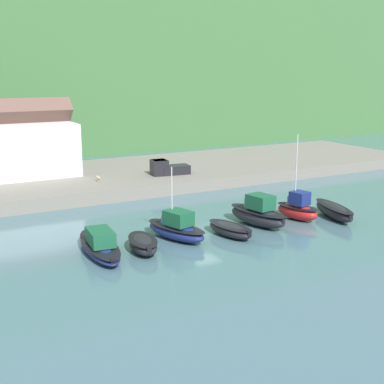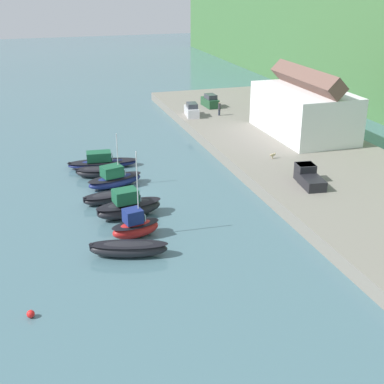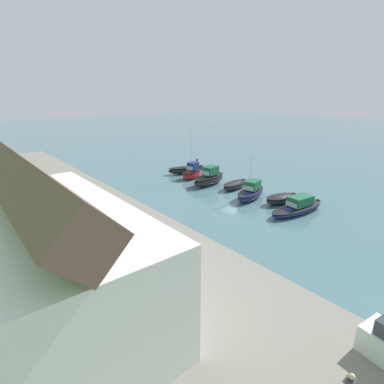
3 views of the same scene
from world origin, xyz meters
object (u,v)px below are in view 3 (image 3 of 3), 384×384
moored_boat_5 (192,173)px  mooring_buoy_0 (197,160)px  moored_boat_0 (298,207)px  moored_boat_2 (251,192)px  dog_on_quay (119,223)px  moored_boat_1 (281,199)px  moored_boat_4 (209,178)px  moored_boat_6 (186,169)px  moored_boat_3 (235,185)px  pickup_truck_0 (84,196)px

moored_boat_5 → mooring_buoy_0: (10.03, -9.61, -0.75)m
moored_boat_0 → moored_boat_2: size_ratio=1.29×
dog_on_quay → mooring_buoy_0: dog_on_quay is taller
moored_boat_1 → moored_boat_2: bearing=33.9°
moored_boat_0 → moored_boat_4: 15.44m
moored_boat_2 → moored_boat_6: 16.46m
moored_boat_1 → mooring_buoy_0: size_ratio=8.99×
moored_boat_4 → moored_boat_6: bearing=-19.9°
moored_boat_0 → moored_boat_5: 19.93m
moored_boat_6 → mooring_buoy_0: moored_boat_6 is taller
moored_boat_3 → moored_boat_4: bearing=12.8°
moored_boat_0 → moored_boat_6: moored_boat_0 is taller
moored_boat_2 → moored_boat_4: (8.47, -0.04, 0.17)m
moored_boat_4 → dog_on_quay: size_ratio=7.90×
moored_boat_4 → moored_boat_5: bearing=-11.9°
moored_boat_4 → moored_boat_5: (4.49, -0.26, -0.05)m
moored_boat_3 → moored_boat_6: (11.97, -0.05, 0.13)m
moored_boat_2 → moored_boat_6: (16.38, -1.62, -0.19)m
moored_boat_3 → moored_boat_6: bearing=-8.0°
pickup_truck_0 → mooring_buoy_0: size_ratio=8.68×
moored_boat_1 → dog_on_quay: bearing=91.3°
moored_boat_2 → moored_boat_3: size_ratio=1.29×
pickup_truck_0 → moored_boat_0: bearing=148.8°
moored_boat_1 → dog_on_quay: size_ratio=5.78×
moored_boat_0 → dog_on_quay: bearing=76.3°
moored_boat_3 → moored_boat_4: moored_boat_4 is taller
moored_boat_1 → moored_boat_2: (3.81, 1.56, 0.29)m
moored_boat_1 → moored_boat_4: (12.28, 1.52, 0.46)m
moored_boat_6 → mooring_buoy_0: 10.62m
moored_boat_2 → moored_boat_5: size_ratio=0.84×
moored_boat_4 → pickup_truck_0: (0.41, 19.57, 1.13)m
moored_boat_4 → moored_boat_6: moored_boat_4 is taller
moored_boat_0 → moored_boat_2: (6.96, 0.40, 0.21)m
pickup_truck_0 → dog_on_quay: (-8.84, 0.03, -0.36)m
moored_boat_5 → pickup_truck_0: size_ratio=1.66×
moored_boat_1 → moored_boat_6: moored_boat_6 is taller
moored_boat_2 → moored_boat_3: moored_boat_2 is taller
moored_boat_5 → mooring_buoy_0: bearing=-55.7°
pickup_truck_0 → dog_on_quay: size_ratio=5.58×
mooring_buoy_0 → moored_boat_6: bearing=128.5°
moored_boat_3 → moored_boat_0: bearing=166.3°
pickup_truck_0 → dog_on_quay: 8.85m
moored_boat_5 → moored_boat_1: bearing=172.4°
mooring_buoy_0 → moored_boat_2: bearing=156.7°
moored_boat_4 → mooring_buoy_0: bearing=-42.8°
moored_boat_0 → moored_boat_4: size_ratio=1.27×
moored_boat_0 → pickup_truck_0: bearing=57.2°
moored_boat_0 → moored_boat_1: size_ratio=1.73×
mooring_buoy_0 → pickup_truck_0: bearing=115.6°
moored_boat_0 → moored_boat_1: bearing=-14.6°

